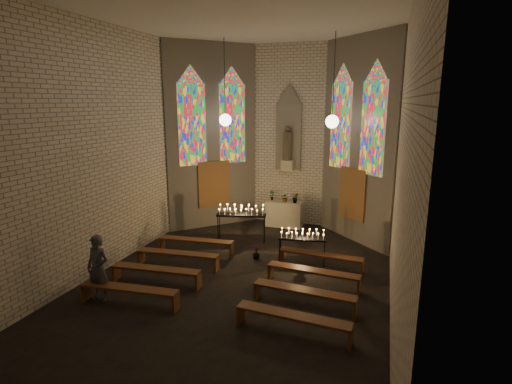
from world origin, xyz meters
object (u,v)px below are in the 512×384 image
votive_stand_left (241,212)px  visitor (98,268)px  aisle_flower_pot (256,253)px  altar (284,214)px  votive_stand_right (302,236)px

votive_stand_left → visitor: (-1.92, -5.04, -0.25)m
aisle_flower_pot → visitor: size_ratio=0.25×
altar → votive_stand_left: 2.53m
visitor → votive_stand_right: bearing=43.5°
votive_stand_left → visitor: bearing=-124.2°
altar → votive_stand_right: 3.85m
altar → aisle_flower_pot: 3.58m
altar → votive_stand_left: (-0.98, -2.25, 0.58)m
altar → aisle_flower_pot: bearing=-90.2°
visitor → votive_stand_left: bearing=71.9°
altar → votive_stand_left: size_ratio=0.79×
altar → visitor: (-2.90, -7.29, 0.34)m
aisle_flower_pot → altar: bearing=89.8°
aisle_flower_pot → votive_stand_right: bearing=0.9°
aisle_flower_pot → visitor: visitor is taller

